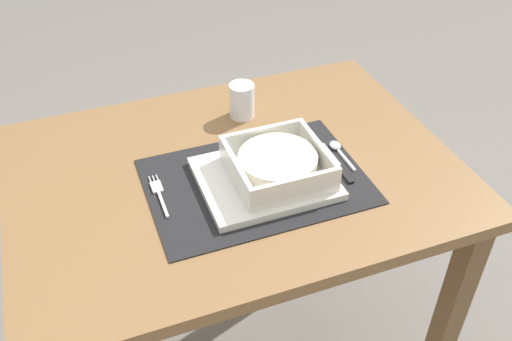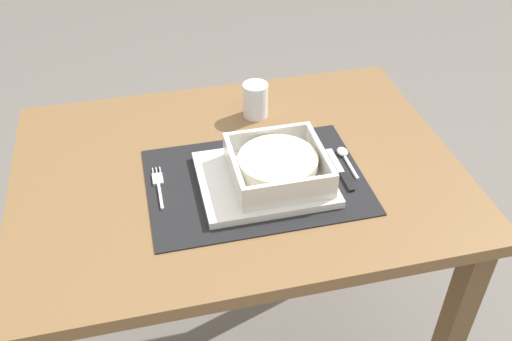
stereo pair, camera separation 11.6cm
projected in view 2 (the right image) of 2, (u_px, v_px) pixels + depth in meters
dining_table at (238, 205)px, 1.29m from camera, size 0.95×0.69×0.74m
placemat at (256, 181)px, 1.18m from camera, size 0.45×0.32×0.00m
serving_plate at (265, 179)px, 1.17m from camera, size 0.27×0.23×0.02m
porridge_bowl at (278, 166)px, 1.15m from camera, size 0.19×0.19×0.06m
fork at (159, 184)px, 1.17m from camera, size 0.02×0.13×0.00m
spoon at (344, 155)px, 1.24m from camera, size 0.02×0.11×0.01m
butter_knife at (341, 172)px, 1.20m from camera, size 0.01×0.15×0.01m
drinking_glass at (255, 102)px, 1.36m from camera, size 0.06×0.06×0.09m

